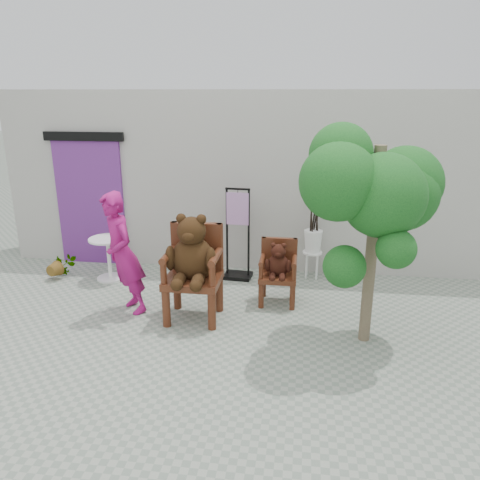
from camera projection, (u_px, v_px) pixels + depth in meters
The scene contains 11 objects.
ground_plane at pixel (240, 346), 5.72m from camera, with size 60.00×60.00×0.00m, color gray.
back_wall at pixel (264, 179), 8.19m from camera, with size 9.00×1.00×3.00m, color #B1AEA6.
doorway at pixel (90, 199), 8.18m from camera, with size 1.40×0.11×2.33m.
chair_big at pixel (193, 259), 6.18m from camera, with size 0.73×0.78×1.47m.
chair_small at pixel (278, 266), 6.75m from camera, with size 0.53×0.50×0.93m.
person at pixel (123, 254), 6.33m from camera, with size 0.63×0.41×1.73m, color #A01366.
cafe_table at pixel (109, 254), 7.63m from camera, with size 0.60×0.60×0.70m.
display_stand at pixel (238, 244), 7.64m from camera, with size 0.48×0.39×1.51m.
stool_bucket at pixel (313, 241), 7.63m from camera, with size 0.32×0.32×1.45m.
tree at pixel (375, 189), 5.28m from camera, with size 1.68×1.52×2.65m.
potted_plant at pixel (60, 265), 7.76m from camera, with size 0.39×0.34×0.43m, color #113F17.
Camera 1 is at (0.68, -5.01, 2.96)m, focal length 35.00 mm.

